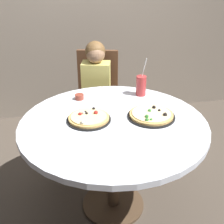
% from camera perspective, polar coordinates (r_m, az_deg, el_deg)
% --- Properties ---
extents(ground_plane, '(8.00, 8.00, 0.00)m').
position_cam_1_polar(ground_plane, '(2.48, 0.22, -17.23)').
color(ground_plane, '#4C4238').
extents(dining_table, '(1.27, 1.27, 0.75)m').
position_cam_1_polar(dining_table, '(2.07, 0.25, -4.11)').
color(dining_table, silver).
rests_on(dining_table, ground_plane).
extents(chair_wooden, '(0.48, 0.48, 0.95)m').
position_cam_1_polar(chair_wooden, '(2.99, -2.82, 3.46)').
color(chair_wooden, brown).
rests_on(chair_wooden, ground_plane).
extents(diner_child, '(0.33, 0.43, 1.08)m').
position_cam_1_polar(diner_child, '(2.84, -3.07, 1.12)').
color(diner_child, '#3F4766').
rests_on(diner_child, ground_plane).
extents(pizza_veggie, '(0.30, 0.30, 0.05)m').
position_cam_1_polar(pizza_veggie, '(2.04, -4.45, -1.18)').
color(pizza_veggie, black).
rests_on(pizza_veggie, dining_table).
extents(pizza_cheese, '(0.33, 0.33, 0.05)m').
position_cam_1_polar(pizza_cheese, '(2.09, 7.52, -0.58)').
color(pizza_cheese, black).
rests_on(pizza_cheese, dining_table).
extents(soda_cup, '(0.08, 0.08, 0.31)m').
position_cam_1_polar(soda_cup, '(2.40, 5.57, 5.04)').
color(soda_cup, '#B73333').
rests_on(soda_cup, dining_table).
extents(sauce_bowl, '(0.07, 0.07, 0.04)m').
position_cam_1_polar(sauce_bowl, '(2.35, -6.25, 2.90)').
color(sauce_bowl, brown).
rests_on(sauce_bowl, dining_table).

